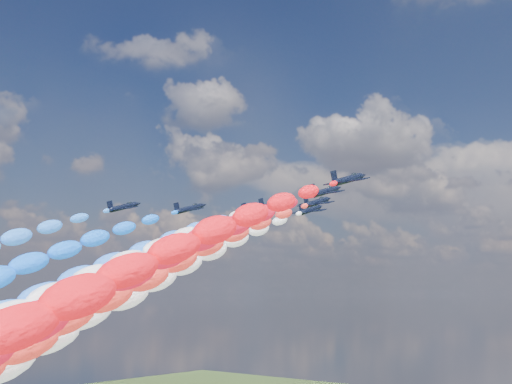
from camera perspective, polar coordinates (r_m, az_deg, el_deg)
The scene contains 14 objects.
jet_0 at distance 169.82m, azimuth -10.97°, elevation -1.24°, with size 8.81×11.82×2.60m, color black, non-canonical shape.
jet_1 at distance 170.65m, azimuth -5.56°, elevation -1.39°, with size 8.81×11.82×2.60m, color black, non-canonical shape.
jet_2 at distance 170.55m, azimuth -0.10°, elevation -1.43°, with size 8.81×11.82×2.60m, color black, non-canonical shape.
trail_2 at distance 131.73m, azimuth -15.84°, elevation -8.52°, with size 7.21×107.87×48.10m, color blue, non-canonical shape.
jet_3 at distance 162.43m, azimuth 1.36°, elevation -1.07°, with size 8.81×11.82×2.60m, color black, non-canonical shape.
trail_3 at distance 122.70m, azimuth -15.00°, elevation -8.57°, with size 7.21×107.87×48.10m, color white, non-canonical shape.
jet_4 at distance 172.51m, azimuth 4.53°, elevation -1.48°, with size 8.81×11.82×2.60m, color black, non-canonical shape.
trail_4 at distance 130.09m, azimuth -9.69°, elevation -8.72°, with size 7.21×107.87×48.10m, color white, non-canonical shape.
jet_5 at distance 158.43m, azimuth 5.06°, elevation -0.85°, with size 8.81×11.82×2.60m, color black, non-canonical shape.
trail_5 at distance 115.97m, azimuth -10.70°, elevation -8.73°, with size 7.21×107.87×48.10m, color #F4322A, non-canonical shape.
jet_6 at distance 142.34m, azimuth 5.73°, elevation 0.03°, with size 8.81×11.82×2.60m, color black, non-canonical shape.
trail_6 at distance 99.89m, azimuth -12.31°, elevation -8.74°, with size 7.21×107.87×48.10m, color red, non-canonical shape.
jet_7 at distance 127.87m, azimuth 7.62°, elevation 1.04°, with size 8.81×11.82×2.60m, color black, non-canonical shape.
trail_7 at distance 84.58m, azimuth -12.65°, elevation -8.81°, with size 7.21×107.87×48.10m, color red, non-canonical shape.
Camera 1 is at (98.43, -114.36, 75.26)m, focal length 48.23 mm.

